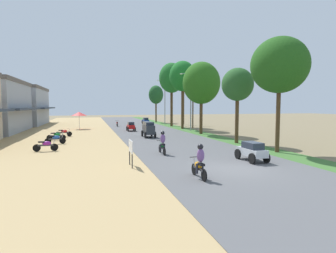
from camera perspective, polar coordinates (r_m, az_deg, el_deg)
The scene contains 28 objects.
ground_plane at distance 15.49m, azimuth 13.87°, elevation -8.87°, with size 180.00×180.00×0.00m, color #7A6B4C.
road_strip at distance 15.48m, azimuth 13.88°, elevation -8.73°, with size 9.00×140.00×0.08m, color #565659.
dirt_shoulder at distance 13.83m, azimuth -28.22°, elevation -10.75°, with size 12.00×140.00×0.06m, color tan.
median_strip at distance 18.92m, azimuth 29.14°, elevation -6.80°, with size 2.40×140.00×0.06m, color #3D6B2D.
shophouse_far at distance 56.43m, azimuth -28.74°, elevation 3.78°, with size 9.84×14.17×6.90m.
parked_motorbike_nearest at distance 22.73m, azimuth -24.06°, elevation -3.49°, with size 1.80×0.54×0.94m.
parked_motorbike_second at distance 26.68m, azimuth -22.36°, elevation -2.33°, with size 1.80×0.54×0.94m.
parked_motorbike_third at distance 29.44m, azimuth -22.19°, elevation -1.72°, with size 1.80×0.54×0.94m.
parked_motorbike_fourth at distance 32.67m, azimuth -20.87°, elevation -1.12°, with size 1.80×0.54×0.94m.
street_signboard at distance 15.71m, azimuth -7.76°, elevation -4.48°, with size 0.06×1.30×1.50m.
vendor_umbrella at distance 42.46m, azimuth -18.02°, elevation 2.53°, with size 2.20×2.20×2.52m.
median_tree_nearest at distance 21.98m, azimuth 22.20°, elevation 11.69°, with size 4.14×4.14×8.44m.
median_tree_second at distance 26.08m, azimuth 14.27°, elevation 8.36°, with size 2.89×2.89×6.89m.
median_tree_third at distance 33.88m, azimuth 6.95°, elevation 8.94°, with size 4.56×4.56×8.74m.
median_tree_fourth at distance 41.07m, azimuth 3.05°, elevation 10.33°, with size 3.91×3.91×10.02m.
median_tree_fifth at distance 46.18m, azimuth 0.75°, elevation 10.01°, with size 4.17×4.17×10.53m.
median_tree_sixth at distance 56.73m, azimuth -2.52°, elevation 6.60°, with size 3.00×3.00×7.59m.
streetlamp_near at distance 37.78m, azimuth 4.77°, elevation 6.03°, with size 3.16×0.20×7.92m.
streetlamp_mid at distance 50.59m, azimuth -0.65°, elevation 5.79°, with size 3.16×0.20×8.21m.
utility_pole_near at distance 50.49m, azimuth 3.30°, elevation 5.46°, with size 1.80×0.20×8.58m.
utility_pole_far at distance 43.12m, azimuth 5.22°, elevation 5.94°, with size 1.80×0.20×9.03m.
car_sedan_silver at distance 17.80m, azimuth 17.06°, elevation -4.79°, with size 1.10×2.26×1.19m.
car_van_charcoal at distance 29.85m, azimuth -4.10°, elevation -0.42°, with size 1.19×2.41×1.67m.
car_hatchback_red at distance 37.41m, azimuth -7.73°, elevation 0.09°, with size 1.04×2.00×1.23m.
car_sedan_blue at distance 51.53m, azimuth -4.69°, elevation 1.28°, with size 1.10×2.26×1.19m.
motorbike_foreground_rider at distance 13.09m, azimuth 6.56°, elevation -7.38°, with size 0.54×1.80×1.66m.
motorbike_ahead_second at distance 19.43m, azimuth -1.19°, elevation -3.49°, with size 0.54×1.80×1.66m.
motorbike_ahead_third at distance 45.87m, azimuth -10.54°, elevation 0.62°, with size 0.54×1.80×0.94m.
Camera 1 is at (-7.55, -13.06, 3.52)m, focal length 29.29 mm.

